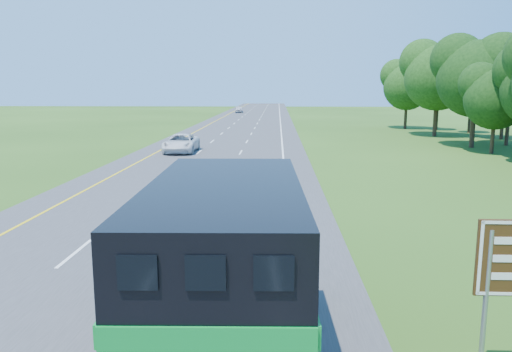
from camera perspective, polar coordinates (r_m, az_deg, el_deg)
name	(u,v)px	position (r m, az deg, el deg)	size (l,w,h in m)	color
road	(232,139)	(55.45, -2.75, 4.27)	(15.00, 260.00, 0.04)	#38383A
lane_markings	(232,139)	(55.45, -2.75, 4.30)	(11.15, 260.00, 0.01)	yellow
horse_truck	(228,264)	(10.09, -3.20, -10.07)	(2.98, 8.77, 3.84)	black
white_suv	(181,143)	(44.06, -8.55, 3.74)	(2.61, 5.66, 1.57)	silver
far_car	(239,109)	(114.46, -1.95, 7.62)	(1.75, 4.34, 1.48)	silver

